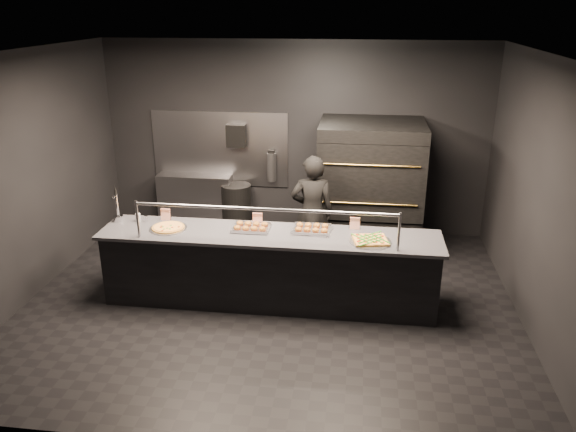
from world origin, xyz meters
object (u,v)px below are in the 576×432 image
(service_counter, at_px, (270,268))
(slider_tray_b, at_px, (312,229))
(towel_dispenser, at_px, (236,135))
(trash_bin, at_px, (237,208))
(prep_shelf, at_px, (196,201))
(slider_tray_a, at_px, (251,227))
(pizza_oven, at_px, (370,186))
(square_pizza, at_px, (370,240))
(beer_tap, at_px, (118,211))
(fire_extinguisher, at_px, (272,167))
(round_pizza, at_px, (168,228))
(worker, at_px, (312,213))

(service_counter, distance_m, slider_tray_b, 0.71)
(towel_dispenser, relative_size, trash_bin, 0.44)
(prep_shelf, height_order, trash_bin, prep_shelf)
(slider_tray_a, bearing_deg, slider_tray_b, 3.50)
(pizza_oven, height_order, trash_bin, pizza_oven)
(service_counter, height_order, slider_tray_b, service_counter)
(pizza_oven, bearing_deg, square_pizza, -90.09)
(prep_shelf, bearing_deg, beer_tap, -99.18)
(slider_tray_b, bearing_deg, fire_extinguisher, 110.69)
(pizza_oven, relative_size, round_pizza, 4.21)
(fire_extinguisher, bearing_deg, slider_tray_b, -69.31)
(round_pizza, bearing_deg, slider_tray_a, 6.67)
(service_counter, bearing_deg, towel_dispenser, 110.63)
(towel_dispenser, bearing_deg, trash_bin, -90.00)
(prep_shelf, xyz_separation_m, slider_tray_b, (2.10, -2.17, 0.50))
(service_counter, relative_size, pizza_oven, 2.15)
(prep_shelf, relative_size, towel_dispenser, 3.43)
(towel_dispenser, height_order, square_pizza, towel_dispenser)
(towel_dispenser, xyz_separation_m, worker, (1.32, -1.32, -0.74))
(trash_bin, bearing_deg, beer_tap, -116.94)
(round_pizza, relative_size, slider_tray_a, 1.01)
(towel_dispenser, bearing_deg, round_pizza, -98.15)
(pizza_oven, bearing_deg, worker, -133.30)
(service_counter, bearing_deg, slider_tray_a, 156.37)
(slider_tray_a, bearing_deg, beer_tap, 178.33)
(slider_tray_b, bearing_deg, prep_shelf, 134.05)
(fire_extinguisher, bearing_deg, pizza_oven, -17.89)
(worker, bearing_deg, beer_tap, 14.54)
(service_counter, height_order, pizza_oven, pizza_oven)
(round_pizza, relative_size, worker, 0.28)
(towel_dispenser, distance_m, worker, 2.01)
(fire_extinguisher, height_order, slider_tray_b, fire_extinguisher)
(beer_tap, bearing_deg, slider_tray_b, -0.11)
(beer_tap, relative_size, trash_bin, 0.61)
(service_counter, relative_size, prep_shelf, 3.42)
(trash_bin, bearing_deg, worker, -41.01)
(beer_tap, relative_size, worker, 0.30)
(service_counter, relative_size, beer_tap, 8.52)
(prep_shelf, distance_m, slider_tray_b, 3.06)
(slider_tray_b, xyz_separation_m, square_pizza, (0.70, -0.24, -0.01))
(pizza_oven, distance_m, prep_shelf, 2.88)
(fire_extinguisher, xyz_separation_m, square_pizza, (1.55, -2.49, -0.12))
(service_counter, bearing_deg, worker, 68.62)
(beer_tap, relative_size, round_pizza, 1.06)
(round_pizza, relative_size, slider_tray_b, 0.91)
(fire_extinguisher, bearing_deg, square_pizza, -58.19)
(prep_shelf, relative_size, slider_tray_a, 2.67)
(fire_extinguisher, xyz_separation_m, round_pizza, (-0.89, -2.41, -0.12))
(square_pizza, bearing_deg, slider_tray_a, 172.15)
(prep_shelf, relative_size, beer_tap, 2.49)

